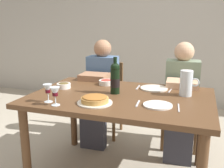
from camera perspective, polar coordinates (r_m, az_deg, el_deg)
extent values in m
cube|color=#B2ADA3|center=(4.33, 11.14, 14.00)|extent=(8.00, 0.10, 2.80)
cube|color=brown|center=(2.18, 1.91, -3.02)|extent=(1.50, 1.00, 0.04)
cylinder|color=brown|center=(2.26, -18.45, -13.46)|extent=(0.07, 0.07, 0.72)
cylinder|color=brown|center=(2.91, -8.47, -6.63)|extent=(0.07, 0.07, 0.72)
cylinder|color=brown|center=(2.62, 19.03, -9.67)|extent=(0.07, 0.07, 0.72)
cylinder|color=black|center=(2.20, 0.69, 0.57)|extent=(0.08, 0.08, 0.21)
sphere|color=black|center=(2.18, 0.70, 3.64)|extent=(0.08, 0.08, 0.08)
cylinder|color=black|center=(2.17, 0.70, 4.93)|extent=(0.03, 0.03, 0.08)
cylinder|color=black|center=(2.20, 0.69, 0.30)|extent=(0.08, 0.08, 0.07)
cylinder|color=silver|center=(2.23, 16.00, 0.18)|extent=(0.10, 0.10, 0.21)
cylinder|color=silver|center=(2.23, 15.94, -0.77)|extent=(0.10, 0.10, 0.13)
torus|color=silver|center=(2.22, 17.81, 0.31)|extent=(0.07, 0.01, 0.07)
cylinder|color=silver|center=(1.97, -3.79, -4.11)|extent=(0.27, 0.27, 0.01)
cylinder|color=#C18E47|center=(1.96, -3.80, -3.49)|extent=(0.21, 0.21, 0.03)
ellipsoid|color=#9E6028|center=(1.96, -3.81, -2.83)|extent=(0.19, 0.19, 0.02)
cylinder|color=white|center=(2.52, -1.24, 0.35)|extent=(0.15, 0.15, 0.04)
ellipsoid|color=#B2382D|center=(2.52, -1.24, 0.70)|extent=(0.12, 0.12, 0.03)
cylinder|color=white|center=(2.43, -10.58, -0.39)|extent=(0.13, 0.13, 0.05)
ellipsoid|color=brown|center=(2.43, -10.59, -0.03)|extent=(0.10, 0.10, 0.03)
cylinder|color=silver|center=(1.97, -12.28, -4.53)|extent=(0.06, 0.06, 0.00)
cylinder|color=silver|center=(1.96, -12.33, -3.57)|extent=(0.01, 0.01, 0.07)
cone|color=silver|center=(1.94, -12.44, -1.66)|extent=(0.07, 0.07, 0.07)
cylinder|color=#470A14|center=(1.94, -12.41, -2.21)|extent=(0.04, 0.04, 0.02)
cylinder|color=silver|center=(2.06, -13.80, -3.81)|extent=(0.06, 0.06, 0.00)
cylinder|color=silver|center=(2.05, -13.86, -2.86)|extent=(0.01, 0.01, 0.07)
cone|color=silver|center=(2.03, -13.97, -1.00)|extent=(0.07, 0.07, 0.07)
cylinder|color=#470A14|center=(2.03, -13.94, -1.54)|extent=(0.04, 0.04, 0.02)
cylinder|color=white|center=(1.94, 10.04, -4.61)|extent=(0.22, 0.22, 0.01)
cylinder|color=silver|center=(2.40, 9.23, -0.94)|extent=(0.25, 0.25, 0.01)
cube|color=silver|center=(1.96, 5.70, -4.30)|extent=(0.03, 0.16, 0.00)
cube|color=silver|center=(1.92, 14.47, -5.09)|extent=(0.03, 0.18, 0.00)
cube|color=silver|center=(2.38, 12.78, -1.30)|extent=(0.03, 0.18, 0.00)
cube|color=silver|center=(2.43, 5.75, -0.73)|extent=(0.02, 0.16, 0.00)
cube|color=brown|center=(3.13, -1.73, -3.09)|extent=(0.41, 0.41, 0.02)
cube|color=brown|center=(3.24, -0.72, 1.37)|extent=(0.36, 0.04, 0.40)
cylinder|color=brown|center=(3.11, -5.70, -7.83)|extent=(0.04, 0.04, 0.45)
cylinder|color=brown|center=(3.01, 0.38, -8.57)|extent=(0.04, 0.04, 0.45)
cylinder|color=brown|center=(3.41, -3.51, -5.83)|extent=(0.04, 0.04, 0.45)
cylinder|color=brown|center=(3.31, 2.05, -6.41)|extent=(0.04, 0.04, 0.45)
cube|color=#4C6B93|center=(3.02, -2.03, 1.41)|extent=(0.35, 0.21, 0.50)
sphere|color=#9E7051|center=(2.97, -2.09, 7.83)|extent=(0.20, 0.20, 0.20)
cube|color=#33333D|center=(2.92, -3.19, -4.16)|extent=(0.32, 0.39, 0.14)
cube|color=#33333D|center=(2.88, -4.15, -10.16)|extent=(0.28, 0.13, 0.40)
cube|color=#9E7051|center=(2.75, -3.92, 1.63)|extent=(0.30, 0.25, 0.06)
cube|color=brown|center=(2.93, 14.91, -4.77)|extent=(0.42, 0.42, 0.02)
cube|color=brown|center=(3.05, 15.22, 0.06)|extent=(0.36, 0.05, 0.40)
cylinder|color=brown|center=(2.86, 11.09, -10.07)|extent=(0.04, 0.04, 0.45)
cylinder|color=brown|center=(2.86, 18.01, -10.52)|extent=(0.04, 0.04, 0.45)
cylinder|color=brown|center=(3.17, 11.61, -7.63)|extent=(0.04, 0.04, 0.45)
cylinder|color=brown|center=(3.17, 17.80, -8.03)|extent=(0.04, 0.04, 0.45)
cube|color=gray|center=(2.82, 15.18, 0.00)|extent=(0.35, 0.22, 0.50)
sphere|color=tan|center=(2.76, 15.63, 6.87)|extent=(0.20, 0.20, 0.20)
cube|color=#33333D|center=(2.71, 14.78, -6.08)|extent=(0.33, 0.40, 0.14)
cube|color=#33333D|center=(2.67, 14.35, -12.61)|extent=(0.28, 0.13, 0.40)
cube|color=tan|center=(2.53, 15.18, 0.07)|extent=(0.30, 0.26, 0.06)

